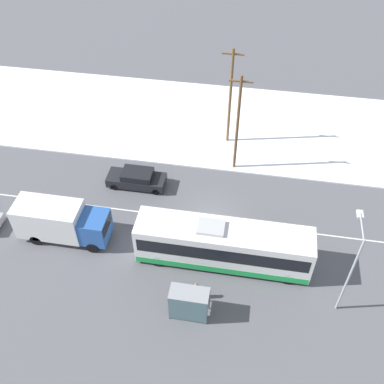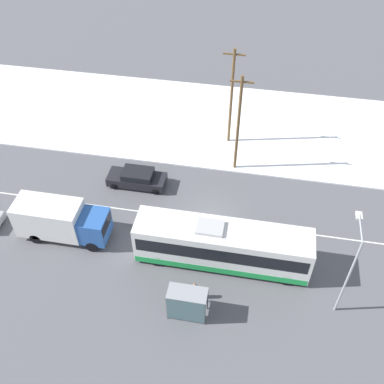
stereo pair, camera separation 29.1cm
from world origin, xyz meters
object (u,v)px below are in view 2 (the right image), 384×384
at_px(bus_shelter, 187,303).
at_px(utility_pole_snowlot, 231,97).
at_px(city_bus, 222,245).
at_px(streetlamp, 351,262).
at_px(sedan_car, 137,178).
at_px(box_truck, 60,220).
at_px(utility_pole_roadside, 238,124).
at_px(pedestrian_at_stop, 194,289).

height_order(bus_shelter, utility_pole_snowlot, utility_pole_snowlot).
bearing_deg(city_bus, streetlamp, -14.98).
bearing_deg(streetlamp, sedan_car, 151.19).
relative_size(box_truck, utility_pole_snowlot, 0.73).
distance_m(sedan_car, utility_pole_roadside, 9.27).
distance_m(city_bus, sedan_car, 10.21).
xyz_separation_m(box_truck, pedestrian_at_stop, (10.45, -3.58, -0.72)).
xyz_separation_m(box_truck, utility_pole_roadside, (11.62, 9.74, 2.96)).
relative_size(sedan_car, bus_shelter, 1.95).
bearing_deg(pedestrian_at_stop, box_truck, 161.09).
bearing_deg(pedestrian_at_stop, bus_shelter, -98.94).
height_order(streetlamp, utility_pole_snowlot, utility_pole_snowlot).
xyz_separation_m(sedan_car, utility_pole_roadside, (7.66, 3.52, 3.84)).
height_order(city_bus, bus_shelter, city_bus).
xyz_separation_m(city_bus, pedestrian_at_stop, (-1.34, -3.30, -0.74)).
distance_m(box_truck, bus_shelter, 11.41).
bearing_deg(utility_pole_snowlot, utility_pole_roadside, -74.78).
height_order(sedan_car, streetlamp, streetlamp).
bearing_deg(streetlamp, pedestrian_at_stop, -172.27).
height_order(pedestrian_at_stop, utility_pole_roadside, utility_pole_roadside).
bearing_deg(pedestrian_at_stop, streetlamp, 7.73).
bearing_deg(box_truck, streetlamp, -6.85).
height_order(city_bus, utility_pole_roadside, utility_pole_roadside).
distance_m(city_bus, box_truck, 11.80).
relative_size(sedan_car, streetlamp, 0.68).
relative_size(sedan_car, utility_pole_roadside, 0.53).
relative_size(bus_shelter, utility_pole_roadside, 0.27).
height_order(pedestrian_at_stop, bus_shelter, bus_shelter).
bearing_deg(bus_shelter, pedestrian_at_stop, 81.06).
distance_m(streetlamp, utility_pole_snowlot, 18.01).
distance_m(pedestrian_at_stop, bus_shelter, 1.65).
relative_size(city_bus, bus_shelter, 4.87).
bearing_deg(bus_shelter, streetlamp, 16.26).
height_order(bus_shelter, utility_pole_roadside, utility_pole_roadside).
bearing_deg(city_bus, utility_pole_roadside, 90.98).
height_order(sedan_car, utility_pole_snowlot, utility_pole_snowlot).
xyz_separation_m(sedan_car, streetlamp, (15.57, -8.56, 3.60)).
distance_m(bus_shelter, utility_pole_snowlot, 18.64).
bearing_deg(sedan_car, streetlamp, 151.19).
height_order(city_bus, utility_pole_snowlot, utility_pole_snowlot).
relative_size(pedestrian_at_stop, utility_pole_roadside, 0.18).
height_order(pedestrian_at_stop, streetlamp, streetlamp).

